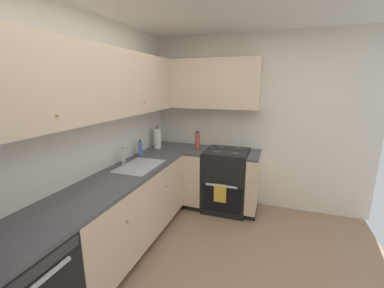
% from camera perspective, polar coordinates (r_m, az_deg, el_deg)
% --- Properties ---
extents(wall_back, '(4.05, 0.05, 2.53)m').
position_cam_1_polar(wall_back, '(2.61, -26.86, -0.48)').
color(wall_back, silver).
rests_on(wall_back, ground_plane).
extents(wall_right, '(0.05, 3.18, 2.53)m').
position_cam_1_polar(wall_right, '(3.80, 14.57, 4.54)').
color(wall_right, silver).
rests_on(wall_right, ground_plane).
extents(lower_cabinets_back, '(1.94, 0.62, 0.86)m').
position_cam_1_polar(lower_cabinets_back, '(2.99, -14.87, -14.89)').
color(lower_cabinets_back, beige).
rests_on(lower_cabinets_back, ground_plane).
extents(countertop_back, '(3.15, 0.60, 0.03)m').
position_cam_1_polar(countertop_back, '(2.81, -15.40, -6.96)').
color(countertop_back, '#4C4C51').
rests_on(countertop_back, lower_cabinets_back).
extents(lower_cabinets_right, '(0.62, 1.04, 0.86)m').
position_cam_1_polar(lower_cabinets_right, '(3.79, 5.71, -8.25)').
color(lower_cabinets_right, beige).
rests_on(lower_cabinets_right, ground_plane).
extents(countertop_right, '(0.60, 1.04, 0.03)m').
position_cam_1_polar(countertop_right, '(3.64, 5.86, -1.80)').
color(countertop_right, '#4C4C51').
rests_on(countertop_right, lower_cabinets_right).
extents(oven_range, '(0.68, 0.62, 1.04)m').
position_cam_1_polar(oven_range, '(3.76, 7.91, -8.09)').
color(oven_range, black).
rests_on(oven_range, ground_plane).
extents(upper_cabinets_back, '(2.83, 0.34, 0.69)m').
position_cam_1_polar(upper_cabinets_back, '(2.60, -21.41, 12.76)').
color(upper_cabinets_back, beige).
extents(upper_cabinets_right, '(0.32, 1.58, 0.69)m').
position_cam_1_polar(upper_cabinets_right, '(3.71, 2.94, 13.60)').
color(upper_cabinets_right, beige).
extents(sink, '(0.61, 0.40, 0.10)m').
position_cam_1_polar(sink, '(3.02, -11.92, -5.75)').
color(sink, '#B7B7BC').
rests_on(sink, countertop_back).
extents(faucet, '(0.07, 0.16, 0.22)m').
position_cam_1_polar(faucet, '(3.08, -15.36, -2.19)').
color(faucet, silver).
rests_on(faucet, countertop_back).
extents(soap_bottle, '(0.05, 0.05, 0.22)m').
position_cam_1_polar(soap_bottle, '(3.40, -11.78, -1.09)').
color(soap_bottle, '#3F72BF').
rests_on(soap_bottle, countertop_back).
extents(paper_towel_roll, '(0.11, 0.11, 0.36)m').
position_cam_1_polar(paper_towel_roll, '(3.78, -7.92, 1.31)').
color(paper_towel_roll, white).
rests_on(paper_towel_roll, countertop_back).
extents(oil_bottle, '(0.07, 0.07, 0.27)m').
position_cam_1_polar(oil_bottle, '(3.69, 1.27, 0.78)').
color(oil_bottle, '#BF4C3F').
rests_on(oil_bottle, countertop_right).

